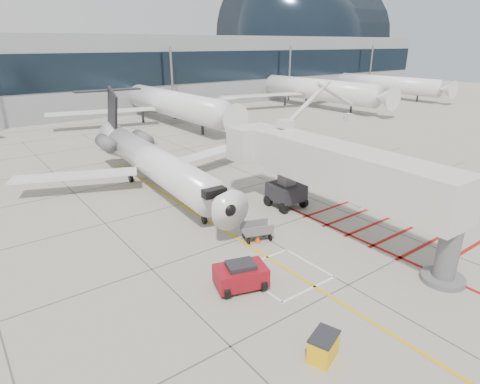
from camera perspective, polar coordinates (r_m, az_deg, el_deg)
ground_plane at (r=25.69m, az=8.13°, el=-9.01°), size 260.00×260.00×0.00m
regional_jet at (r=34.60m, az=-10.81°, el=5.70°), size 25.92×31.71×7.90m
jet_bridge at (r=27.44m, az=15.64°, el=1.67°), size 10.31×20.64×8.13m
pushback_tug at (r=22.09m, az=0.10°, el=-11.66°), size 3.14×2.46×1.60m
spill_bin at (r=18.34m, az=11.77°, el=-20.73°), size 1.59×1.31×1.18m
baggage_cart at (r=27.21m, az=2.43°, el=-5.54°), size 2.27×1.81×1.25m
ground_power_unit at (r=34.42m, az=17.73°, el=-0.46°), size 2.37×1.78×1.67m
cone_nose at (r=27.00m, az=2.53°, el=-6.61°), size 0.39×0.39×0.54m
cone_side at (r=29.95m, az=-1.15°, el=-3.85°), size 0.32×0.32×0.44m
terminal_building at (r=89.65m, az=-20.54°, el=15.67°), size 180.00×28.00×14.00m
terminal_glass_band at (r=76.29m, az=-17.37°, el=16.15°), size 180.00×0.10×6.00m
terminal_dome at (r=121.42m, az=9.03°, el=20.90°), size 40.00×28.00×28.00m
bg_aircraft_c at (r=68.89m, az=-10.95°, el=14.67°), size 36.21×40.23×12.07m
bg_aircraft_d at (r=88.13m, az=9.12°, el=16.18°), size 38.24×42.49×12.75m
bg_aircraft_e at (r=107.42m, az=18.89°, el=15.76°), size 34.31×38.12×11.44m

